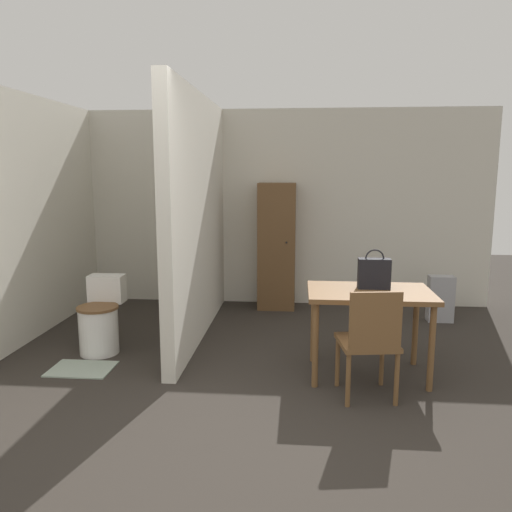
% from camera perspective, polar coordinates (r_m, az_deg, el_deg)
% --- Properties ---
extents(ground_plane, '(16.00, 16.00, 0.00)m').
position_cam_1_polar(ground_plane, '(3.19, -3.39, -23.06)').
color(ground_plane, '#2D2823').
extents(wall_back, '(5.66, 0.12, 2.50)m').
position_cam_1_polar(wall_back, '(6.53, 1.41, 5.50)').
color(wall_back, beige).
rests_on(wall_back, ground_plane).
extents(wall_left, '(0.12, 4.79, 2.50)m').
position_cam_1_polar(wall_left, '(5.36, -26.53, 3.57)').
color(wall_left, beige).
rests_on(wall_left, ground_plane).
extents(partition_wall, '(0.12, 2.66, 2.50)m').
position_cam_1_polar(partition_wall, '(5.24, -6.64, 4.41)').
color(partition_wall, beige).
rests_on(partition_wall, ground_plane).
extents(dining_table, '(1.03, 0.68, 0.74)m').
position_cam_1_polar(dining_table, '(4.30, 12.84, -5.10)').
color(dining_table, brown).
rests_on(dining_table, ground_plane).
extents(wooden_chair, '(0.48, 0.48, 0.88)m').
position_cam_1_polar(wooden_chair, '(3.89, 12.87, -9.28)').
color(wooden_chair, brown).
rests_on(wooden_chair, ground_plane).
extents(toilet, '(0.39, 0.54, 0.71)m').
position_cam_1_polar(toilet, '(5.06, -17.35, -7.07)').
color(toilet, white).
rests_on(toilet, ground_plane).
extents(handbag, '(0.27, 0.11, 0.34)m').
position_cam_1_polar(handbag, '(4.33, 13.35, -1.91)').
color(handbag, black).
rests_on(handbag, dining_table).
extents(wooden_cabinet, '(0.46, 0.43, 1.58)m').
position_cam_1_polar(wooden_cabinet, '(6.30, 2.38, 1.13)').
color(wooden_cabinet, brown).
rests_on(wooden_cabinet, ground_plane).
extents(bath_mat, '(0.54, 0.39, 0.01)m').
position_cam_1_polar(bath_mat, '(4.76, -19.30, -12.08)').
color(bath_mat, '#99A899').
rests_on(bath_mat, ground_plane).
extents(space_heater, '(0.28, 0.16, 0.54)m').
position_cam_1_polar(space_heater, '(6.17, 20.33, -4.60)').
color(space_heater, '#9E9EA3').
rests_on(space_heater, ground_plane).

